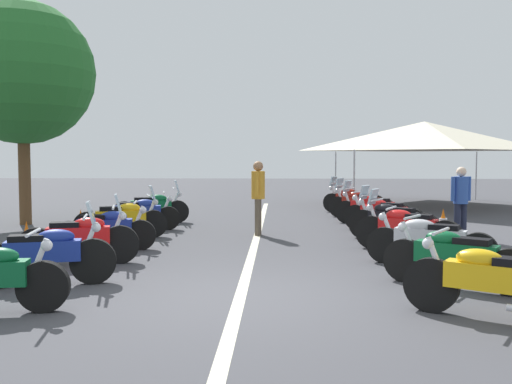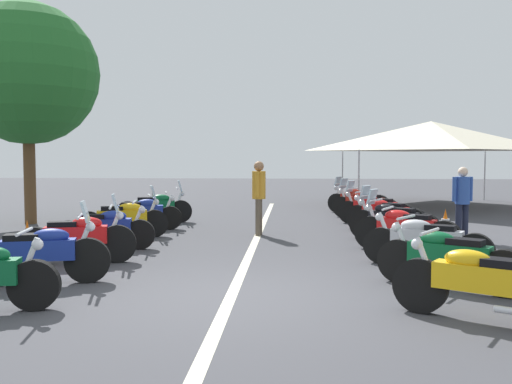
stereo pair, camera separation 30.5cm
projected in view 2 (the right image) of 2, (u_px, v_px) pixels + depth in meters
The scene contains 24 objects.
ground_plane at pixel (231, 297), 7.49m from camera, with size 80.00×80.00×0.00m, color #424247.
lane_centre_stripe at pixel (253, 245), 11.84m from camera, with size 20.98×0.16×0.01m, color beige.
motorcycle_left_row_1 at pixel (40, 252), 8.20m from camera, with size 0.80×2.02×1.22m.
motorcycle_left_row_2 at pixel (78, 237), 9.77m from camera, with size 0.80×2.02×1.22m.
motorcycle_left_row_3 at pixel (105, 228), 11.23m from camera, with size 0.67×2.01×0.98m.
motorcycle_left_row_4 at pixel (123, 218), 12.85m from camera, with size 0.94×2.03×1.21m.
motorcycle_left_row_5 at pixel (141, 213), 14.29m from camera, with size 0.74×2.10×0.98m.
motorcycle_left_row_6 at pixel (155, 207), 15.79m from camera, with size 0.82×2.08×1.21m.
motorcycle_right_row_0 at pixel (482, 282), 6.32m from camera, with size 1.23×1.86×1.01m.
motorcycle_right_row_1 at pixel (448, 257), 7.92m from camera, with size 1.30×1.85×1.00m.
motorcycle_right_row_2 at pixel (425, 241), 9.47m from camera, with size 1.11×2.03×1.00m.
motorcycle_right_row_3 at pixel (405, 228), 10.98m from camera, with size 1.20×1.92×1.23m.
motorcycle_right_row_4 at pixel (392, 220), 12.37m from camera, with size 1.26×1.84×1.22m.
motorcycle_right_row_5 at pixel (385, 214), 13.76m from camera, with size 1.41×1.81×1.01m.
motorcycle_right_row_6 at pixel (374, 208), 15.30m from camera, with size 1.27×1.92×1.21m.
motorcycle_right_row_7 at pixel (364, 203), 16.85m from camera, with size 1.37×1.86×1.21m.
motorcycle_right_row_8 at pixel (357, 199), 18.42m from camera, with size 1.22×1.92×1.21m.
traffic_cone_0 at pixel (445, 222), 13.54m from camera, with size 0.36×0.36×0.61m.
traffic_cone_1 at pixel (83, 222), 13.60m from camera, with size 0.36×0.36×0.61m.
traffic_cone_2 at pixel (27, 236), 11.14m from camera, with size 0.36×0.36×0.61m.
bystander_1 at pixel (259, 192), 13.31m from camera, with size 0.53×0.32×1.77m.
bystander_2 at pixel (462, 197), 12.55m from camera, with size 0.32×0.50×1.64m.
roadside_tree_0 at pixel (27, 74), 15.40m from camera, with size 3.90×3.90×6.11m.
event_tent at pixel (431, 136), 21.13m from camera, with size 6.74×6.74×3.20m.
Camera 2 is at (-7.35, -0.82, 1.88)m, focal length 39.36 mm.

